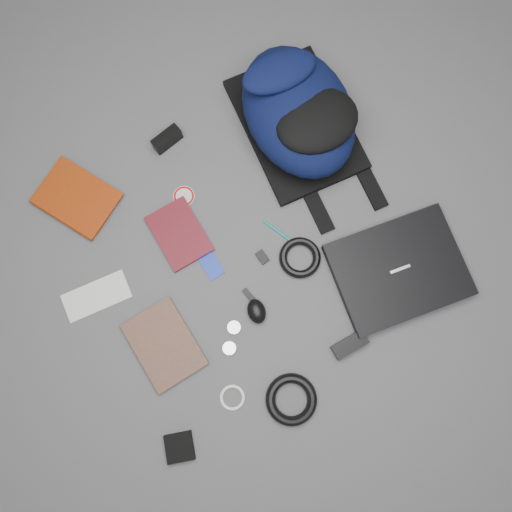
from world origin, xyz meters
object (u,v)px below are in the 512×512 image
comic_book (139,360)px  dvd_case (179,234)px  power_brick (350,345)px  pouch (180,447)px  textbook_red (60,222)px  mouse (257,311)px  laptop (398,270)px  compact_camera (167,139)px  backpack (298,112)px

comic_book → dvd_case: (0.31, 0.29, -0.00)m
power_brick → dvd_case: bearing=117.4°
power_brick → pouch: power_brick is taller
textbook_red → mouse: bearing=-82.7°
textbook_red → laptop: bearing=-66.6°
dvd_case → pouch: (-0.34, -0.59, 0.00)m
textbook_red → compact_camera: compact_camera is taller
comic_book → mouse: bearing=-9.6°
dvd_case → power_brick: power_brick is taller
backpack → comic_book: 0.95m
textbook_red → compact_camera: bearing=-19.0°
compact_camera → backpack: bearing=-32.0°
power_brick → compact_camera: bearing=101.9°
comic_book → mouse: mouse is taller
power_brick → backpack: bearing=72.8°
backpack → power_brick: 0.77m
laptop → power_brick: bearing=-144.9°
backpack → mouse: size_ratio=6.58×
dvd_case → mouse: size_ratio=2.62×
laptop → textbook_red: laptop is taller
textbook_red → compact_camera: (0.45, 0.06, 0.02)m
compact_camera → power_brick: size_ratio=0.91×
power_brick → pouch: 0.62m
backpack → compact_camera: 0.45m
dvd_case → compact_camera: size_ratio=2.04×
compact_camera → pouch: (-0.46, -0.89, -0.02)m
backpack → power_brick: size_ratio=4.64×
compact_camera → mouse: size_ratio=1.29×
dvd_case → power_brick: 0.66m
laptop → comic_book: bearing=178.8°
laptop → pouch: size_ratio=4.81×
laptop → mouse: bearing=175.9°
textbook_red → dvd_case: bearing=-64.0°
laptop → pouch: laptop is taller
backpack → laptop: 0.61m
dvd_case → mouse: bearing=-75.7°
laptop → pouch: bearing=-162.0°
comic_book → power_brick: bearing=-27.9°
mouse → pouch: size_ratio=0.95×
laptop → compact_camera: bearing=129.4°
comic_book → textbook_red: bearing=89.8°
laptop → comic_book: 0.89m
power_brick → laptop: bearing=26.1°
compact_camera → pouch: bearing=-126.0°
comic_book → laptop: bearing=-13.0°
compact_camera → comic_book: bearing=-135.2°
dvd_case → compact_camera: (0.13, 0.30, 0.02)m
pouch → laptop: bearing=6.8°
compact_camera → pouch: size_ratio=1.22×
mouse → comic_book: bearing=-175.0°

